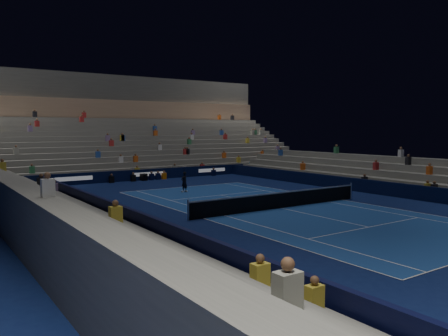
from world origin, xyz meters
TOP-DOWN VIEW (x-y plane):
  - ground at (0.00, 0.00)m, footprint 90.00×90.00m
  - court_surface at (0.00, 0.00)m, footprint 10.97×23.77m
  - sponsor_barrier_far at (0.00, 18.50)m, footprint 44.00×0.25m
  - sponsor_barrier_east at (9.70, 0.00)m, footprint 0.25×37.00m
  - sponsor_barrier_west at (-9.70, 0.00)m, footprint 0.25×37.00m
  - grandstand_main at (0.00, 27.90)m, footprint 44.00×15.20m
  - grandstand_east at (13.17, 0.00)m, footprint 5.00×37.00m
  - grandstand_west at (-13.17, 0.00)m, footprint 5.00×37.00m
  - tennis_net at (0.00, 0.00)m, footprint 12.90×0.10m
  - tennis_player at (-1.35, 9.34)m, footprint 0.65×0.53m
  - broadcast_camera at (-0.71, 18.05)m, footprint 0.57×0.98m

SIDE VIEW (x-z plane):
  - ground at x=0.00m, z-range 0.00..0.00m
  - court_surface at x=0.00m, z-range 0.00..0.01m
  - broadcast_camera at x=-0.71m, z-range 0.01..0.65m
  - sponsor_barrier_far at x=0.00m, z-range 0.00..1.00m
  - sponsor_barrier_east at x=9.70m, z-range 0.00..1.00m
  - sponsor_barrier_west at x=-9.70m, z-range 0.00..1.00m
  - tennis_net at x=0.00m, z-range -0.05..1.05m
  - tennis_player at x=-1.35m, z-range 0.00..1.55m
  - grandstand_east at x=13.17m, z-range -0.33..2.17m
  - grandstand_west at x=-13.17m, z-range -0.33..2.17m
  - grandstand_main at x=0.00m, z-range -2.22..8.98m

